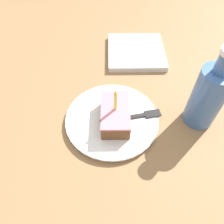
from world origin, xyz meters
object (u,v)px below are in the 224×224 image
Objects in this scene: bottle at (208,96)px; plate at (112,119)px; fork at (135,117)px; marble_board at (136,52)px; cake_slice at (115,115)px.

plate is at bearing 1.54° from bottle.
fork is 0.73× the size of bottle.
plate is 1.27× the size of marble_board.
fork reaches higher than marble_board.
cake_slice is 0.33m from marble_board.
marble_board is at bearing -106.74° from plate.
plate is 1.10× the size of bottle.
bottle is at bearing -178.46° from plate.
cake_slice is at bearing 131.61° from plate.
bottle is 0.35m from marble_board.
fork is 0.20m from bottle.
cake_slice is at bearing 10.14° from fork.
fork is at bearing -169.86° from cake_slice.
bottle reaches higher than plate.
fork reaches higher than plate.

